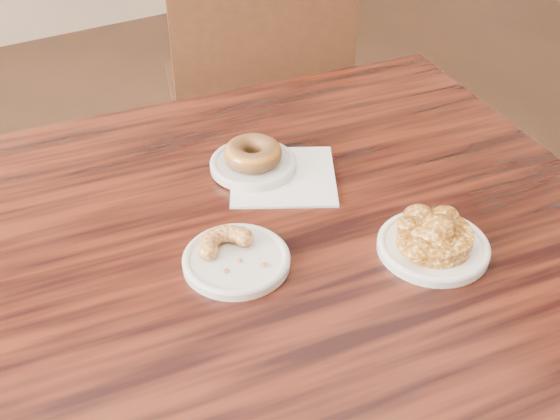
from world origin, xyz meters
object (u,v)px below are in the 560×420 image
chair_far (252,95)px  apple_fritter (435,234)px  cruller_fragment (236,251)px  cafe_table (305,396)px  glazed_donut (253,153)px

chair_far → apple_fritter: chair_far is taller
apple_fritter → cruller_fragment: bearing=156.6°
cafe_table → glazed_donut: 0.46m
cruller_fragment → chair_far: bearing=61.7°
cafe_table → apple_fritter: apple_fritter is taller
cafe_table → chair_far: bearing=74.5°
chair_far → glazed_donut: chair_far is taller
cafe_table → cruller_fragment: bearing=-176.5°
cafe_table → chair_far: size_ratio=1.11×
cafe_table → chair_far: chair_far is taller
glazed_donut → apple_fritter: (0.13, -0.32, -0.00)m
glazed_donut → apple_fritter: 0.35m
cruller_fragment → cafe_table: bearing=-3.2°
glazed_donut → cruller_fragment: glazed_donut is taller
cafe_table → chair_far: 1.03m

